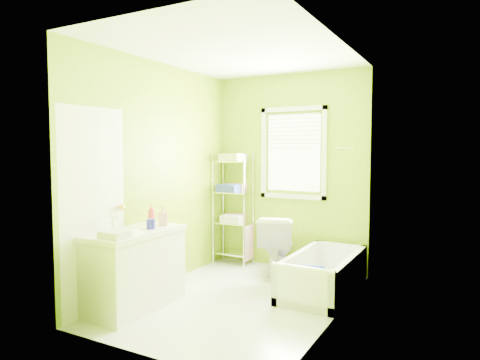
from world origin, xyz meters
The scene contains 9 objects.
ground centered at (0.00, 0.00, 0.00)m, with size 2.90×2.90×0.00m, color silver.
room_envelope centered at (0.00, 0.00, 1.55)m, with size 2.14×2.94×2.62m.
window centered at (0.05, 1.42, 1.61)m, with size 0.92×0.05×1.22m.
door centered at (-1.04, -1.00, 1.00)m, with size 0.09×0.80×2.00m.
right_wall_decor centered at (1.04, -0.02, 1.32)m, with size 0.04×1.48×1.17m.
bathtub centered at (0.72, 0.64, 0.14)m, with size 0.65×1.40×0.45m.
toilet centered at (0.00, 1.00, 0.39)m, with size 0.43×0.76×0.77m, color white.
vanity centered at (-0.79, -0.72, 0.42)m, with size 0.54×1.05×1.00m.
wire_shelf_unit centered at (-0.77, 1.27, 0.94)m, with size 0.53×0.42×1.54m.
Camera 1 is at (2.16, -3.91, 1.59)m, focal length 32.00 mm.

